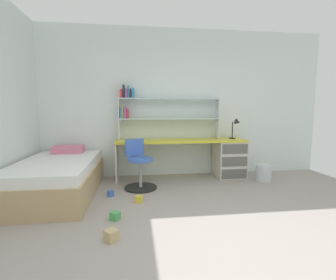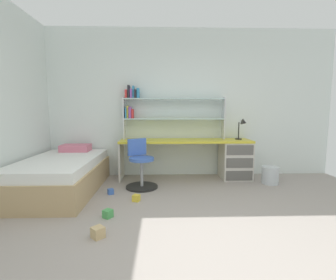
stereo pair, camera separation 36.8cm
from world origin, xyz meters
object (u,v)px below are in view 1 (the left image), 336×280
at_px(desk, 215,155).
at_px(toy_block_green_0, 115,216).
at_px(bookshelf_hutch, 156,108).
at_px(toy_block_natural_1, 111,235).
at_px(toy_block_blue_3, 111,193).
at_px(toy_block_yellow_2, 139,199).
at_px(desk_lamp, 236,125).
at_px(swivel_chair, 140,169).
at_px(waste_bin, 264,173).
at_px(bed_platform, 57,178).

distance_m(desk, toy_block_green_0, 2.42).
bearing_deg(bookshelf_hutch, toy_block_green_0, -109.18).
height_order(toy_block_natural_1, toy_block_blue_3, toy_block_natural_1).
height_order(desk, toy_block_yellow_2, desk).
bearing_deg(toy_block_green_0, toy_block_blue_3, 99.12).
xyz_separation_m(desk_lamp, swivel_chair, (-1.83, -0.50, -0.67)).
bearing_deg(bookshelf_hutch, waste_bin, -15.68).
height_order(bed_platform, toy_block_blue_3, bed_platform).
bearing_deg(swivel_chair, toy_block_blue_3, -142.73).
bearing_deg(desk_lamp, desk, 179.25).
xyz_separation_m(bookshelf_hutch, waste_bin, (1.88, -0.53, -1.15)).
xyz_separation_m(toy_block_green_0, toy_block_natural_1, (0.00, -0.46, 0.01)).
distance_m(bookshelf_hutch, toy_block_natural_1, 2.66).
height_order(bookshelf_hutch, swivel_chair, bookshelf_hutch).
height_order(swivel_chair, waste_bin, swivel_chair).
relative_size(swivel_chair, toy_block_green_0, 8.35).
bearing_deg(bed_platform, toy_block_yellow_2, -21.19).
distance_m(toy_block_green_0, toy_block_yellow_2, 0.59).
bearing_deg(toy_block_natural_1, waste_bin, 34.78).
relative_size(desk, bed_platform, 1.24).
xyz_separation_m(waste_bin, toy_block_yellow_2, (-2.23, -0.76, -0.10)).
bearing_deg(toy_block_blue_3, toy_block_yellow_2, -36.23).
distance_m(bookshelf_hutch, waste_bin, 2.26).
bearing_deg(swivel_chair, desk, 19.36).
bearing_deg(waste_bin, bookshelf_hutch, 164.32).
bearing_deg(swivel_chair, waste_bin, 3.41).
distance_m(desk_lamp, toy_block_natural_1, 3.13).
relative_size(desk_lamp, toy_block_blue_3, 4.74).
distance_m(bed_platform, toy_block_natural_1, 1.73).
bearing_deg(toy_block_yellow_2, toy_block_green_0, -118.48).
bearing_deg(toy_block_green_0, swivel_chair, 75.37).
bearing_deg(toy_block_blue_3, toy_block_natural_1, -84.10).
bearing_deg(desk_lamp, toy_block_green_0, -142.22).
xyz_separation_m(desk_lamp, bed_platform, (-3.05, -0.66, -0.72)).
height_order(desk_lamp, toy_block_green_0, desk_lamp).
xyz_separation_m(swivel_chair, toy_block_blue_3, (-0.43, -0.33, -0.27)).
xyz_separation_m(waste_bin, toy_block_natural_1, (-2.51, -1.74, -0.09)).
distance_m(toy_block_green_0, toy_block_natural_1, 0.46).
distance_m(waste_bin, toy_block_natural_1, 3.06).
bearing_deg(bed_platform, desk, 14.15).
height_order(swivel_chair, toy_block_blue_3, swivel_chair).
relative_size(desk_lamp, swivel_chair, 0.48).
relative_size(toy_block_green_0, toy_block_natural_1, 0.87).
bearing_deg(bed_platform, waste_bin, 4.96).
bearing_deg(bookshelf_hutch, toy_block_yellow_2, -105.09).
xyz_separation_m(toy_block_yellow_2, toy_block_blue_3, (-0.41, 0.30, -0.00)).
bearing_deg(bed_platform, toy_block_blue_3, -11.68).
distance_m(desk, bed_platform, 2.74).
bearing_deg(bookshelf_hutch, desk_lamp, -6.18).
relative_size(bookshelf_hutch, toy_block_yellow_2, 20.99).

